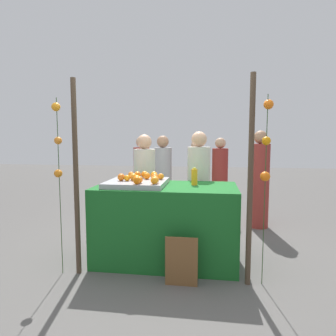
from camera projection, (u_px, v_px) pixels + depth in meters
name	position (u px, v px, depth m)	size (l,w,h in m)	color
ground_plane	(166.00, 260.00, 3.73)	(24.00, 24.00, 0.00)	#565451
stall_counter	(166.00, 223.00, 3.68)	(1.70, 0.88, 0.94)	#196023
orange_tray	(137.00, 183.00, 3.66)	(0.70, 0.72, 0.06)	#9EA0A5
orange_0	(133.00, 177.00, 3.63)	(0.09, 0.09, 0.09)	orange
orange_1	(161.00, 176.00, 3.72)	(0.08, 0.08, 0.08)	orange
orange_2	(147.00, 176.00, 3.75)	(0.08, 0.08, 0.08)	orange
orange_3	(127.00, 178.00, 3.59)	(0.07, 0.07, 0.07)	orange
orange_4	(121.00, 177.00, 3.61)	(0.09, 0.09, 0.09)	orange
orange_5	(139.00, 180.00, 3.43)	(0.08, 0.08, 0.08)	orange
orange_6	(137.00, 180.00, 3.34)	(0.09, 0.09, 0.09)	orange
orange_7	(154.00, 175.00, 3.82)	(0.09, 0.09, 0.09)	orange
orange_8	(137.00, 175.00, 3.83)	(0.09, 0.09, 0.09)	orange
orange_9	(155.00, 177.00, 3.62)	(0.09, 0.09, 0.09)	orange
orange_10	(131.00, 175.00, 3.93)	(0.07, 0.07, 0.07)	orange
orange_11	(155.00, 179.00, 3.50)	(0.08, 0.08, 0.08)	orange
orange_12	(154.00, 181.00, 3.34)	(0.08, 0.08, 0.08)	orange
orange_13	(137.00, 178.00, 3.56)	(0.08, 0.08, 0.08)	orange
orange_14	(145.00, 175.00, 3.87)	(0.09, 0.09, 0.09)	orange
orange_15	(156.00, 180.00, 3.42)	(0.08, 0.08, 0.08)	orange
juice_bottle	(194.00, 177.00, 3.67)	(0.08, 0.08, 0.21)	orange
chalkboard_sign	(181.00, 262.00, 3.06)	(0.34, 0.03, 0.53)	brown
vendor_left	(145.00, 192.00, 4.39)	(0.31, 0.31, 1.57)	beige
vendor_right	(199.00, 192.00, 4.26)	(0.32, 0.32, 1.61)	beige
crowd_person_0	(220.00, 180.00, 5.80)	(0.30, 0.30, 1.52)	maroon
crowd_person_1	(142.00, 179.00, 5.85)	(0.31, 0.31, 1.54)	maroon
crowd_person_2	(163.00, 182.00, 5.32)	(0.31, 0.31, 1.56)	#99999E
crowd_person_3	(259.00, 183.00, 5.05)	(0.33, 0.33, 1.64)	maroon
crowd_person_4	(196.00, 180.00, 5.85)	(0.30, 0.30, 1.47)	tan
canopy_post_left	(76.00, 178.00, 3.27)	(0.06, 0.06, 2.16)	#473828
canopy_post_right	(250.00, 182.00, 3.01)	(0.06, 0.06, 2.16)	#473828
garland_strand_left	(57.00, 142.00, 3.22)	(0.10, 0.10, 1.95)	#2D4C23
garland_strand_right	(267.00, 144.00, 2.97)	(0.11, 0.11, 1.95)	#2D4C23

